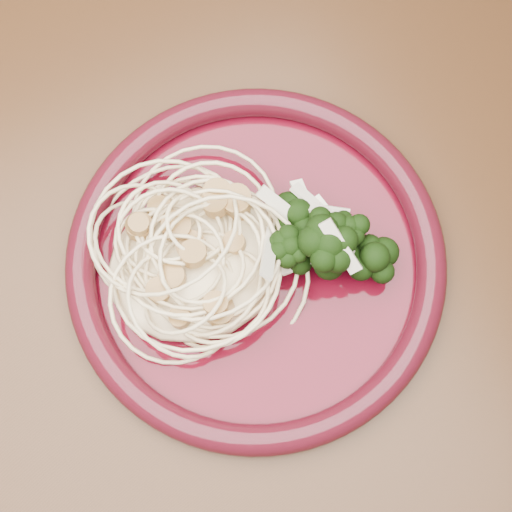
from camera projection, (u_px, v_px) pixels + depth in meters
name	position (u px, v px, depth m)	size (l,w,h in m)	color
dining_table	(192.00, 305.00, 0.59)	(1.20, 0.80, 0.75)	#472814
dinner_plate	(256.00, 260.00, 0.49)	(0.34, 0.34, 0.02)	#4B0613
spaghetti_pile	(196.00, 258.00, 0.48)	(0.13, 0.11, 0.03)	#F9E4B1
scallop_cluster	(193.00, 245.00, 0.45)	(0.10, 0.10, 0.03)	tan
broccoli_pile	(330.00, 250.00, 0.47)	(0.07, 0.12, 0.04)	black
onion_garnish	(334.00, 238.00, 0.44)	(0.05, 0.08, 0.05)	silver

